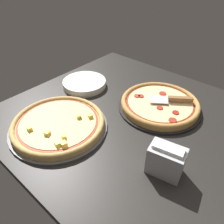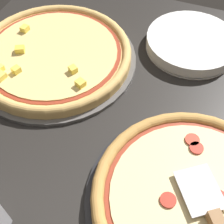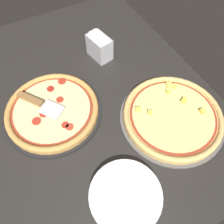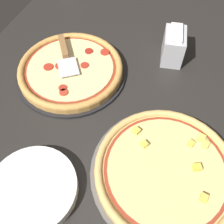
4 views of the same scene
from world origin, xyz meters
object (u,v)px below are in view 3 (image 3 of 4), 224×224
at_px(pizza_front, 52,110).
at_px(pizza_back, 173,115).
at_px(serving_spatula, 35,101).
at_px(napkin_holder, 99,47).
at_px(plate_stack, 125,196).

distance_m(pizza_front, pizza_back, 0.49).
relative_size(pizza_back, serving_spatula, 2.08).
bearing_deg(napkin_holder, serving_spatula, -66.82).
bearing_deg(plate_stack, pizza_back, 118.96).
bearing_deg(plate_stack, napkin_holder, 160.78).
bearing_deg(napkin_holder, plate_stack, -19.22).
bearing_deg(napkin_holder, pizza_back, 11.70).
xyz_separation_m(pizza_back, napkin_holder, (-0.47, -0.10, 0.03)).
distance_m(pizza_front, napkin_holder, 0.39).
height_order(pizza_back, plate_stack, pizza_back).
xyz_separation_m(pizza_front, serving_spatula, (-0.05, -0.05, 0.02)).
relative_size(pizza_front, pizza_back, 0.95).
bearing_deg(serving_spatula, pizza_back, 56.68).
xyz_separation_m(pizza_front, pizza_back, (0.25, 0.42, -0.00)).
xyz_separation_m(serving_spatula, napkin_holder, (-0.16, 0.37, 0.01)).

